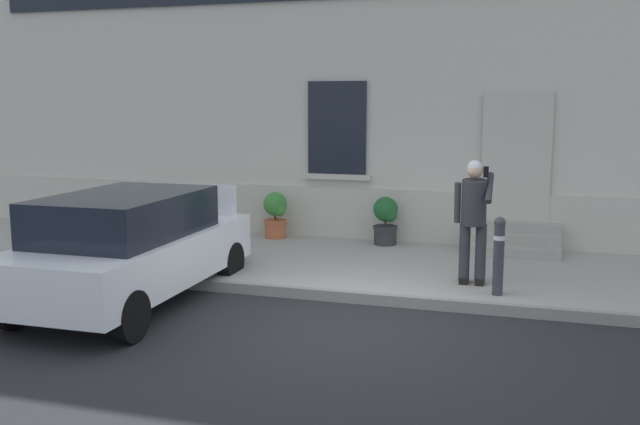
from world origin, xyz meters
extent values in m
plane|color=#232326|center=(0.00, 0.00, 0.00)|extent=(80.00, 80.00, 0.00)
cube|color=#99968E|center=(0.00, 2.80, 0.07)|extent=(24.00, 3.60, 0.15)
cube|color=gray|center=(0.00, 0.94, 0.07)|extent=(24.00, 0.12, 0.15)
cube|color=beige|center=(0.00, 5.30, 3.75)|extent=(24.00, 1.40, 7.50)
cube|color=#BCB7A8|center=(0.00, 4.58, 0.55)|extent=(24.00, 0.08, 1.10)
cube|color=maroon|center=(1.84, 4.57, 1.68)|extent=(1.00, 0.08, 2.10)
cube|color=#BCB7A8|center=(1.84, 4.55, 1.73)|extent=(1.16, 0.06, 2.24)
cube|color=black|center=(-1.36, 4.57, 2.20)|extent=(1.10, 0.06, 1.70)
cube|color=#BCB7A8|center=(-1.36, 4.54, 1.30)|extent=(1.30, 0.12, 0.10)
cube|color=#9E998E|center=(1.84, 3.80, 0.23)|extent=(1.58, 0.32, 0.16)
cube|color=#9E998E|center=(1.84, 4.12, 0.31)|extent=(1.58, 0.32, 0.32)
cube|color=#9E998E|center=(1.84, 4.44, 0.39)|extent=(1.58, 0.32, 0.48)
cube|color=white|center=(-2.95, 0.09, 0.62)|extent=(1.78, 4.01, 0.64)
cube|color=black|center=(-2.95, -0.06, 1.22)|extent=(1.56, 2.41, 0.56)
cube|color=black|center=(-2.96, 2.10, 0.40)|extent=(1.66, 0.11, 0.20)
cube|color=yellow|center=(-2.96, 2.10, 0.58)|extent=(0.52, 0.02, 0.12)
cube|color=#B21414|center=(-3.72, 2.09, 0.84)|extent=(0.16, 0.04, 0.18)
cube|color=#B21414|center=(-2.21, 2.10, 0.84)|extent=(0.16, 0.04, 0.18)
cube|color=white|center=(-2.96, 1.84, 1.12)|extent=(1.49, 0.07, 0.60)
cylinder|color=black|center=(-3.73, -1.32, 0.30)|extent=(0.20, 0.60, 0.60)
cylinder|color=black|center=(-2.14, -1.31, 0.30)|extent=(0.20, 0.60, 0.60)
cylinder|color=black|center=(-3.75, 1.48, 0.30)|extent=(0.20, 0.60, 0.60)
cylinder|color=black|center=(-2.16, 1.49, 0.30)|extent=(0.20, 0.60, 0.60)
cylinder|color=#333338|center=(1.74, 1.35, 0.62)|extent=(0.14, 0.14, 0.95)
sphere|color=#333338|center=(1.74, 1.35, 1.12)|extent=(0.15, 0.15, 0.15)
cylinder|color=silver|center=(1.74, 1.35, 0.92)|extent=(0.15, 0.15, 0.06)
cylinder|color=#2D2D33|center=(1.26, 1.80, 0.60)|extent=(0.15, 0.15, 0.82)
cube|color=black|center=(1.26, 1.86, 0.20)|extent=(0.12, 0.28, 0.10)
cylinder|color=#2D2D33|center=(1.48, 1.80, 0.60)|extent=(0.15, 0.15, 0.82)
cube|color=black|center=(1.48, 1.86, 0.20)|extent=(0.12, 0.28, 0.10)
cylinder|color=#2D2D33|center=(1.37, 1.76, 1.32)|extent=(0.34, 0.41, 0.66)
sphere|color=tan|center=(1.37, 1.71, 1.76)|extent=(0.22, 0.22, 0.22)
sphere|color=silver|center=(1.37, 1.71, 1.79)|extent=(0.21, 0.21, 0.21)
cylinder|color=#2D2D33|center=(1.15, 1.73, 1.31)|extent=(0.09, 0.16, 0.57)
cylinder|color=#2D2D33|center=(1.57, 1.73, 1.53)|extent=(0.09, 0.43, 0.40)
cube|color=black|center=(1.52, 1.69, 1.74)|extent=(0.07, 0.02, 0.15)
cylinder|color=beige|center=(-4.56, 3.89, 0.32)|extent=(0.40, 0.40, 0.34)
cylinder|color=beige|center=(-4.56, 3.89, 0.46)|extent=(0.44, 0.44, 0.05)
cylinder|color=#47331E|center=(-4.56, 3.89, 0.61)|extent=(0.04, 0.04, 0.24)
sphere|color=#1E5628|center=(-4.56, 3.89, 0.79)|extent=(0.44, 0.44, 0.44)
sphere|color=#1E5628|center=(-4.46, 3.84, 0.69)|extent=(0.24, 0.24, 0.24)
cylinder|color=#B25B38|center=(-2.46, 4.20, 0.32)|extent=(0.40, 0.40, 0.34)
cylinder|color=#B25B38|center=(-2.46, 4.20, 0.46)|extent=(0.44, 0.44, 0.05)
cylinder|color=#47331E|center=(-2.46, 4.20, 0.61)|extent=(0.04, 0.04, 0.24)
sphere|color=#387F33|center=(-2.46, 4.20, 0.79)|extent=(0.44, 0.44, 0.44)
sphere|color=#387F33|center=(-2.36, 4.15, 0.69)|extent=(0.24, 0.24, 0.24)
cylinder|color=#2D2D30|center=(-0.35, 4.18, 0.32)|extent=(0.40, 0.40, 0.34)
cylinder|color=#2D2D30|center=(-0.35, 4.18, 0.46)|extent=(0.44, 0.44, 0.05)
cylinder|color=#47331E|center=(-0.35, 4.18, 0.61)|extent=(0.04, 0.04, 0.24)
sphere|color=#1E5628|center=(-0.35, 4.18, 0.79)|extent=(0.44, 0.44, 0.44)
sphere|color=#1E5628|center=(-0.25, 4.13, 0.69)|extent=(0.24, 0.24, 0.24)
camera|label=1|loc=(2.10, -7.93, 2.68)|focal=39.33mm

